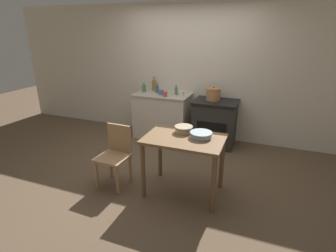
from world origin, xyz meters
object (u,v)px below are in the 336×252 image
work_table (184,147)px  chair (116,154)px  stove (215,123)px  flour_sack (208,145)px  stock_pot (213,94)px  bottle_mid_left (176,91)px  cup_center (165,94)px  mixing_bowl_small (184,129)px  mixing_bowl_large (201,134)px  bottle_far_left (144,88)px  cup_center_right (161,92)px  cup_mid_right (182,94)px  bottle_center_left (157,89)px  bottle_left (154,85)px

work_table → chair: chair is taller
work_table → stove: bearing=88.1°
stove → flour_sack: stove is taller
stock_pot → work_table: bearing=-89.9°
bottle_mid_left → cup_center: (-0.14, -0.21, -0.03)m
stove → bottle_mid_left: 0.95m
chair → mixing_bowl_small: (0.88, 0.30, 0.38)m
flour_sack → mixing_bowl_large: bearing=-83.1°
cup_center → flour_sack: bearing=-16.5°
stove → flour_sack: bearing=-91.0°
work_table → bottle_far_left: bearing=128.6°
mixing_bowl_large → mixing_bowl_small: 0.27m
chair → bottle_mid_left: bearing=85.7°
flour_sack → cup_center_right: (-1.04, 0.38, 0.78)m
chair → cup_center_right: cup_center_right is taller
flour_sack → mixing_bowl_large: mixing_bowl_large is taller
bottle_far_left → mixing_bowl_small: bearing=-49.9°
cup_mid_right → work_table: bearing=-70.8°
chair → bottle_center_left: (-0.19, 1.92, 0.50)m
stove → chair: same height
bottle_left → cup_center: size_ratio=2.94×
stove → bottle_mid_left: (-0.78, 0.03, 0.54)m
mixing_bowl_large → cup_center: cup_center is taller
chair → cup_center_right: (-0.05, 1.78, 0.47)m
cup_center_right → cup_mid_right: 0.41m
stove → cup_mid_right: 0.82m
mixing_bowl_large → bottle_mid_left: 1.92m
bottle_mid_left → stove: bearing=-2.2°
flour_sack → mixing_bowl_large: 1.38m
mixing_bowl_large → cup_mid_right: bearing=116.0°
bottle_left → cup_center_right: bearing=-46.8°
work_table → mixing_bowl_large: size_ratio=3.56×
chair → bottle_far_left: bottle_far_left is taller
mixing_bowl_small → bottle_far_left: bottle_far_left is taller
work_table → cup_center: size_ratio=10.40×
stove → bottle_left: size_ratio=3.01×
chair → mixing_bowl_large: size_ratio=3.03×
stove → stock_pot: 0.54m
bottle_left → cup_center: bottle_left is taller
cup_center_right → cup_mid_right: size_ratio=0.93×
mixing_bowl_large → bottle_far_left: 2.33m
chair → bottle_far_left: (-0.47, 1.89, 0.50)m
cup_mid_right → cup_center: bearing=-156.1°
bottle_mid_left → flour_sack: bearing=-32.2°
flour_sack → bottle_far_left: (-1.46, 0.50, 0.80)m
bottle_center_left → cup_center_right: (0.14, -0.14, -0.02)m
bottle_far_left → bottle_left: bearing=50.5°
bottle_far_left → bottle_left: (0.15, 0.18, 0.04)m
mixing_bowl_small → bottle_center_left: bearing=123.3°
work_table → mixing_bowl_large: 0.27m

